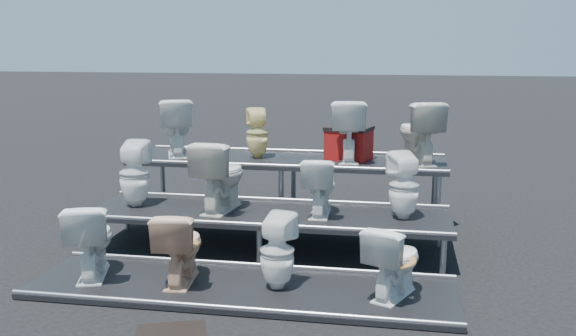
% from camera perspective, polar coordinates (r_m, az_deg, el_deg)
% --- Properties ---
extents(ground, '(80.00, 80.00, 0.00)m').
position_cam_1_polar(ground, '(7.65, -1.75, -7.26)').
color(ground, black).
rests_on(ground, ground).
extents(tier_front, '(4.20, 1.20, 0.06)m').
position_cam_1_polar(tier_front, '(6.45, -4.15, -10.61)').
color(tier_front, black).
rests_on(tier_front, ground).
extents(tier_mid, '(4.20, 1.20, 0.46)m').
position_cam_1_polar(tier_mid, '(7.58, -1.76, -5.61)').
color(tier_mid, black).
rests_on(tier_mid, ground).
extents(tier_back, '(4.20, 1.20, 0.86)m').
position_cam_1_polar(tier_back, '(8.76, -0.03, -1.93)').
color(tier_back, black).
rests_on(tier_back, ground).
extents(toilet_0, '(0.65, 0.86, 0.78)m').
position_cam_1_polar(toilet_0, '(6.85, -17.14, -6.05)').
color(toilet_0, white).
rests_on(toilet_0, tier_front).
extents(toilet_1, '(0.48, 0.76, 0.74)m').
position_cam_1_polar(toilet_1, '(6.49, -9.59, -6.86)').
color(toilet_1, '#E4B18C').
rests_on(toilet_1, tier_front).
extents(toilet_2, '(0.40, 0.41, 0.74)m').
position_cam_1_polar(toilet_2, '(6.23, -0.96, -7.43)').
color(toilet_2, white).
rests_on(toilet_2, tier_front).
extents(toilet_3, '(0.64, 0.79, 0.70)m').
position_cam_1_polar(toilet_3, '(6.14, 9.40, -8.10)').
color(toilet_3, white).
rests_on(toilet_3, tier_front).
extents(toilet_4, '(0.38, 0.39, 0.80)m').
position_cam_1_polar(toilet_4, '(7.91, -13.49, -0.50)').
color(toilet_4, white).
rests_on(toilet_4, tier_mid).
extents(toilet_5, '(0.57, 0.88, 0.84)m').
position_cam_1_polar(toilet_5, '(7.55, -6.05, -0.64)').
color(toilet_5, silver).
rests_on(toilet_5, tier_mid).
extents(toilet_6, '(0.39, 0.67, 0.67)m').
position_cam_1_polar(toilet_6, '(7.33, 2.82, -1.61)').
color(toilet_6, white).
rests_on(toilet_6, tier_mid).
extents(toilet_7, '(0.45, 0.46, 0.75)m').
position_cam_1_polar(toilet_7, '(7.27, 10.27, -1.56)').
color(toilet_7, white).
rests_on(toilet_7, tier_mid).
extents(toilet_8, '(0.70, 0.89, 0.79)m').
position_cam_1_polar(toilet_8, '(9.01, -9.93, 3.62)').
color(toilet_8, white).
rests_on(toilet_8, tier_back).
extents(toilet_9, '(0.39, 0.39, 0.68)m').
position_cam_1_polar(toilet_9, '(8.70, -2.74, 3.11)').
color(toilet_9, '#F0E08F').
rests_on(toilet_9, tier_back).
extents(toilet_10, '(0.55, 0.85, 0.81)m').
position_cam_1_polar(toilet_10, '(8.50, 5.33, 3.36)').
color(toilet_10, white).
rests_on(toilet_10, tier_back).
extents(toilet_11, '(0.71, 0.91, 0.81)m').
position_cam_1_polar(toilet_11, '(8.48, 11.53, 3.16)').
color(toilet_11, silver).
rests_on(toilet_11, tier_back).
extents(red_crate, '(0.64, 0.57, 0.39)m').
position_cam_1_polar(red_crate, '(8.62, 5.42, 2.06)').
color(red_crate, maroon).
rests_on(red_crate, tier_back).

